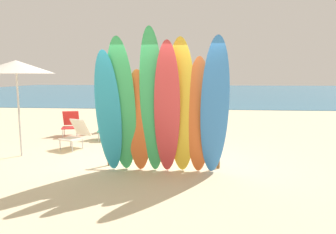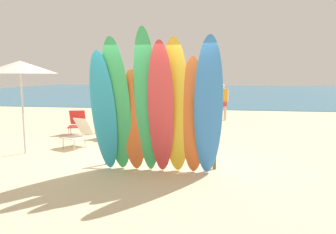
# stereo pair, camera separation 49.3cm
# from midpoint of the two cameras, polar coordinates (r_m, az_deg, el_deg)

# --- Properties ---
(ground) EXTENTS (60.00, 60.00, 0.00)m
(ground) POSITION_cam_midpoint_polar(r_m,az_deg,el_deg) (20.51, 6.23, 2.24)
(ground) COLOR beige
(ocean_water) EXTENTS (60.00, 40.00, 0.02)m
(ocean_water) POSITION_cam_midpoint_polar(r_m,az_deg,el_deg) (37.53, 7.48, 4.73)
(ocean_water) COLOR teal
(ocean_water) RESTS_ON ground
(surfboard_rack) EXTENTS (2.47, 0.07, 0.59)m
(surfboard_rack) POSITION_cam_midpoint_polar(r_m,az_deg,el_deg) (6.63, 0.48, -5.32)
(surfboard_rack) COLOR brown
(surfboard_rack) RESTS_ON ground
(surfboard_teal_0) EXTENTS (0.50, 0.66, 2.42)m
(surfboard_teal_0) POSITION_cam_midpoint_polar(r_m,az_deg,el_deg) (6.20, -9.48, 0.73)
(surfboard_teal_0) COLOR #289EC6
(surfboard_teal_0) RESTS_ON ground
(surfboard_green_1) EXTENTS (0.55, 0.71, 2.66)m
(surfboard_green_1) POSITION_cam_midpoint_polar(r_m,az_deg,el_deg) (6.14, -7.14, 1.83)
(surfboard_green_1) COLOR #38B266
(surfboard_green_1) RESTS_ON ground
(surfboard_orange_2) EXTENTS (0.51, 0.46, 2.08)m
(surfboard_orange_2) POSITION_cam_midpoint_polar(r_m,az_deg,el_deg) (6.20, -4.02, -0.81)
(surfboard_orange_2) COLOR orange
(surfboard_orange_2) RESTS_ON ground
(surfboard_green_3) EXTENTS (0.51, 0.68, 2.83)m
(surfboard_green_3) POSITION_cam_midpoint_polar(r_m,az_deg,el_deg) (5.99, -1.59, 2.56)
(surfboard_green_3) COLOR #38B266
(surfboard_green_3) RESTS_ON ground
(surfboard_red_4) EXTENTS (0.56, 0.76, 2.59)m
(surfboard_red_4) POSITION_cam_midpoint_polar(r_m,az_deg,el_deg) (5.92, 1.09, 1.29)
(surfboard_red_4) COLOR #D13D42
(surfboard_red_4) RESTS_ON ground
(surfboard_yellow_5) EXTENTS (0.61, 0.58, 2.66)m
(surfboard_yellow_5) POSITION_cam_midpoint_polar(r_m,az_deg,el_deg) (6.02, 3.77, 1.74)
(surfboard_yellow_5) COLOR yellow
(surfboard_yellow_5) RESTS_ON ground
(surfboard_orange_6) EXTENTS (0.50, 0.48, 2.31)m
(surfboard_orange_6) POSITION_cam_midpoint_polar(r_m,az_deg,el_deg) (6.02, 7.00, 0.02)
(surfboard_orange_6) COLOR orange
(surfboard_orange_6) RESTS_ON ground
(surfboard_blue_7) EXTENTS (0.57, 0.79, 2.65)m
(surfboard_blue_7) POSITION_cam_midpoint_polar(r_m,az_deg,el_deg) (5.84, 9.84, 1.42)
(surfboard_blue_7) COLOR #337AD1
(surfboard_blue_7) RESTS_ON ground
(beachgoer_by_water) EXTENTS (0.50, 0.41, 1.61)m
(beachgoer_by_water) POSITION_cam_midpoint_polar(r_m,az_deg,el_deg) (11.43, 2.50, 2.57)
(beachgoer_by_water) COLOR tan
(beachgoer_by_water) RESTS_ON ground
(beachgoer_strolling) EXTENTS (0.56, 0.34, 1.58)m
(beachgoer_strolling) POSITION_cam_midpoint_polar(r_m,az_deg,el_deg) (13.54, 10.91, 3.19)
(beachgoer_strolling) COLOR beige
(beachgoer_strolling) RESTS_ON ground
(beachgoer_midbeach) EXTENTS (0.39, 0.47, 1.52)m
(beachgoer_midbeach) POSITION_cam_midpoint_polar(r_m,az_deg,el_deg) (11.00, -7.14, 2.04)
(beachgoer_midbeach) COLOR #9E704C
(beachgoer_midbeach) RESTS_ON ground
(beach_chair_red) EXTENTS (0.74, 0.88, 0.79)m
(beach_chair_red) POSITION_cam_midpoint_polar(r_m,az_deg,el_deg) (8.71, -14.44, -2.66)
(beach_chair_red) COLOR #B7B7BC
(beach_chair_red) RESTS_ON ground
(beach_chair_blue) EXTENTS (0.69, 0.84, 0.80)m
(beach_chair_blue) POSITION_cam_midpoint_polar(r_m,az_deg,el_deg) (10.55, -15.10, -0.87)
(beach_chair_blue) COLOR #B7B7BC
(beach_chair_blue) RESTS_ON ground
(beach_chair_striped) EXTENTS (0.60, 0.75, 0.82)m
(beach_chair_striped) POSITION_cam_midpoint_polar(r_m,az_deg,el_deg) (9.70, -8.94, -1.40)
(beach_chair_striped) COLOR #B7B7BC
(beach_chair_striped) RESTS_ON ground
(beach_umbrella) EXTENTS (1.75, 1.75, 2.30)m
(beach_umbrella) POSITION_cam_midpoint_polar(r_m,az_deg,el_deg) (8.29, -24.00, 8.35)
(beach_umbrella) COLOR silver
(beach_umbrella) RESTS_ON ground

